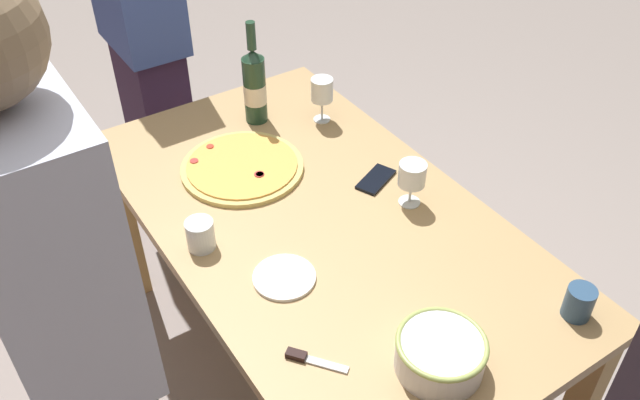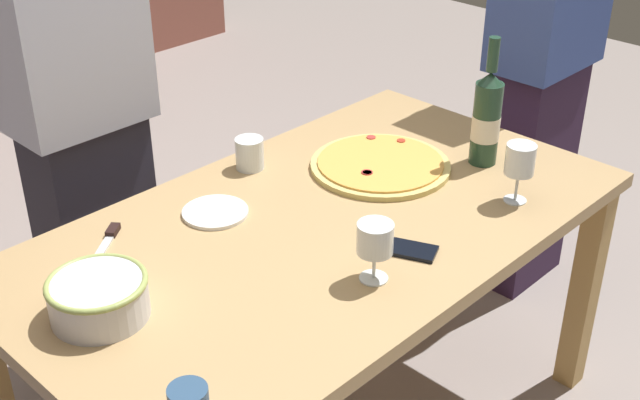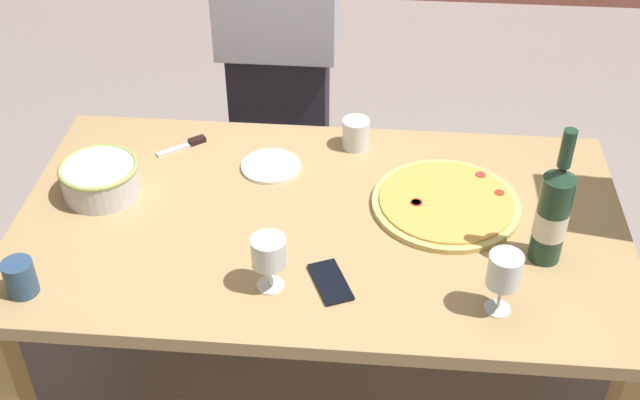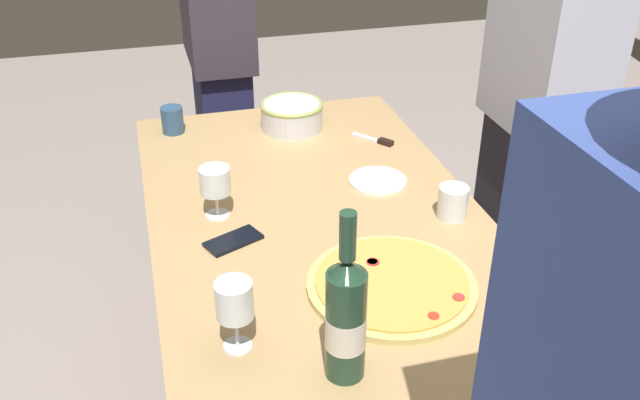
{
  "view_description": "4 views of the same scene",
  "coord_description": "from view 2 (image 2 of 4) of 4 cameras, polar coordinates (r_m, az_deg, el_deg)",
  "views": [
    {
      "loc": [
        -1.25,
        0.83,
        2.06
      ],
      "look_at": [
        0.0,
        0.0,
        0.81
      ],
      "focal_mm": 37.72,
      "sensor_mm": 36.0,
      "label": 1
    },
    {
      "loc": [
        -1.3,
        -1.26,
        1.84
      ],
      "look_at": [
        0.0,
        0.0,
        0.81
      ],
      "focal_mm": 46.87,
      "sensor_mm": 36.0,
      "label": 2
    },
    {
      "loc": [
        0.14,
        -1.65,
        2.09
      ],
      "look_at": [
        0.0,
        0.0,
        0.81
      ],
      "focal_mm": 45.51,
      "sensor_mm": 36.0,
      "label": 3
    },
    {
      "loc": [
        1.55,
        -0.42,
        1.75
      ],
      "look_at": [
        0.0,
        0.0,
        0.81
      ],
      "focal_mm": 39.43,
      "sensor_mm": 36.0,
      "label": 4
    }
  ],
  "objects": [
    {
      "name": "person_guest_right",
      "position": [
        2.48,
        -16.11,
        5.85
      ],
      "size": [
        0.39,
        0.24,
        1.73
      ],
      "rotation": [
        0.0,
        0.0,
        -1.31
      ],
      "color": "#282632",
      "rests_on": "ground"
    },
    {
      "name": "pizza_knife",
      "position": [
        2.1,
        -14.21,
        -2.5
      ],
      "size": [
        0.14,
        0.11,
        0.02
      ],
      "color": "silver",
      "rests_on": "dining_table"
    },
    {
      "name": "person_guest_left",
      "position": [
        2.94,
        15.04,
        9.52
      ],
      "size": [
        0.39,
        0.24,
        1.71
      ],
      "rotation": [
        0.0,
        0.0,
        -3.08
      ],
      "color": "#2F1D38",
      "rests_on": "ground"
    },
    {
      "name": "pizza",
      "position": [
        2.37,
        4.14,
        2.41
      ],
      "size": [
        0.4,
        0.4,
        0.02
      ],
      "color": "#D2BA69",
      "rests_on": "dining_table"
    },
    {
      "name": "wine_glass_near_pizza",
      "position": [
        2.21,
        13.49,
        2.52
      ],
      "size": [
        0.08,
        0.08,
        0.16
      ],
      "color": "white",
      "rests_on": "dining_table"
    },
    {
      "name": "wine_glass_by_bottle",
      "position": [
        1.84,
        3.78,
        -2.73
      ],
      "size": [
        0.08,
        0.08,
        0.14
      ],
      "color": "white",
      "rests_on": "dining_table"
    },
    {
      "name": "side_plate",
      "position": [
        2.16,
        -7.16,
        -0.83
      ],
      "size": [
        0.17,
        0.17,
        0.01
      ],
      "primitive_type": "cylinder",
      "color": "white",
      "rests_on": "dining_table"
    },
    {
      "name": "cell_phone",
      "position": [
        2.0,
        5.91,
        -3.35
      ],
      "size": [
        0.12,
        0.16,
        0.01
      ],
      "primitive_type": "cube",
      "rotation": [
        0.0,
        0.0,
        0.41
      ],
      "color": "black",
      "rests_on": "dining_table"
    },
    {
      "name": "wine_bottle",
      "position": [
        2.39,
        11.3,
        5.55
      ],
      "size": [
        0.08,
        0.08,
        0.37
      ],
      "color": "#203F2B",
      "rests_on": "dining_table"
    },
    {
      "name": "cup_ceramic",
      "position": [
        2.36,
        -4.83,
        3.18
      ],
      "size": [
        0.08,
        0.08,
        0.09
      ],
      "primitive_type": "cylinder",
      "color": "white",
      "rests_on": "dining_table"
    },
    {
      "name": "dining_table",
      "position": [
        2.16,
        -0.0,
        -3.6
      ],
      "size": [
        1.6,
        0.9,
        0.75
      ],
      "color": "tan",
      "rests_on": "ground"
    },
    {
      "name": "serving_bowl",
      "position": [
        1.82,
        -14.89,
        -6.37
      ],
      "size": [
        0.21,
        0.21,
        0.09
      ],
      "color": "silver",
      "rests_on": "dining_table"
    }
  ]
}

